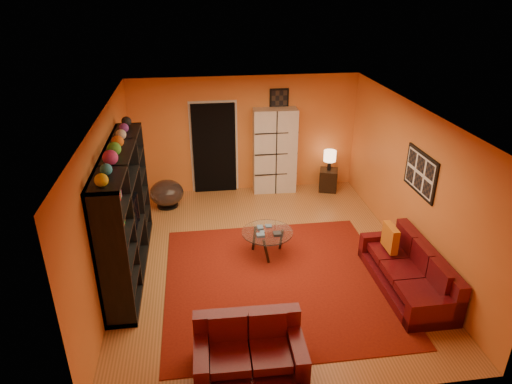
{
  "coord_description": "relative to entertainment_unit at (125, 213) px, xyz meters",
  "views": [
    {
      "loc": [
        -1.08,
        -6.67,
        4.44
      ],
      "look_at": [
        -0.15,
        0.1,
        1.24
      ],
      "focal_mm": 32.0,
      "sensor_mm": 36.0,
      "label": 1
    }
  ],
  "objects": [
    {
      "name": "floor",
      "position": [
        2.27,
        0.0,
        -1.05
      ],
      "size": [
        6.0,
        6.0,
        0.0
      ],
      "primitive_type": "plane",
      "color": "#995E2F",
      "rests_on": "ground"
    },
    {
      "name": "ceiling",
      "position": [
        2.27,
        0.0,
        1.55
      ],
      "size": [
        6.0,
        6.0,
        0.0
      ],
      "primitive_type": "plane",
      "rotation": [
        3.14,
        0.0,
        0.0
      ],
      "color": "white",
      "rests_on": "wall_back"
    },
    {
      "name": "wall_back",
      "position": [
        2.27,
        3.0,
        0.25
      ],
      "size": [
        6.0,
        0.0,
        6.0
      ],
      "primitive_type": "plane",
      "rotation": [
        1.57,
        0.0,
        0.0
      ],
      "color": "orange",
      "rests_on": "floor"
    },
    {
      "name": "wall_front",
      "position": [
        2.27,
        -3.0,
        0.25
      ],
      "size": [
        6.0,
        0.0,
        6.0
      ],
      "primitive_type": "plane",
      "rotation": [
        -1.57,
        0.0,
        0.0
      ],
      "color": "orange",
      "rests_on": "floor"
    },
    {
      "name": "wall_left",
      "position": [
        -0.23,
        0.0,
        0.25
      ],
      "size": [
        0.0,
        6.0,
        6.0
      ],
      "primitive_type": "plane",
      "rotation": [
        1.57,
        0.0,
        1.57
      ],
      "color": "orange",
      "rests_on": "floor"
    },
    {
      "name": "wall_right",
      "position": [
        4.78,
        0.0,
        0.25
      ],
      "size": [
        0.0,
        6.0,
        6.0
      ],
      "primitive_type": "plane",
      "rotation": [
        1.57,
        0.0,
        -1.57
      ],
      "color": "orange",
      "rests_on": "floor"
    },
    {
      "name": "rug",
      "position": [
        2.38,
        -0.7,
        -1.04
      ],
      "size": [
        3.6,
        3.6,
        0.01
      ],
      "primitive_type": "cube",
      "color": "#5E120A",
      "rests_on": "floor"
    },
    {
      "name": "doorway",
      "position": [
        1.57,
        2.96,
        -0.03
      ],
      "size": [
        0.95,
        0.1,
        2.04
      ],
      "primitive_type": "cube",
      "color": "black",
      "rests_on": "floor"
    },
    {
      "name": "wall_art_right",
      "position": [
        4.75,
        -0.3,
        0.55
      ],
      "size": [
        0.03,
        1.0,
        0.7
      ],
      "primitive_type": "cube",
      "color": "black",
      "rests_on": "wall_right"
    },
    {
      "name": "wall_art_back",
      "position": [
        3.02,
        2.98,
        1.0
      ],
      "size": [
        0.42,
        0.03,
        0.52
      ],
      "primitive_type": "cube",
      "color": "black",
      "rests_on": "wall_back"
    },
    {
      "name": "entertainment_unit",
      "position": [
        0.0,
        0.0,
        0.0
      ],
      "size": [
        0.45,
        3.0,
        2.1
      ],
      "primitive_type": "cube",
      "color": "black",
      "rests_on": "floor"
    },
    {
      "name": "tv",
      "position": [
        0.05,
        -0.01,
        -0.08
      ],
      "size": [
        0.86,
        0.11,
        0.5
      ],
      "primitive_type": "imported",
      "rotation": [
        0.0,
        0.0,
        1.57
      ],
      "color": "black",
      "rests_on": "entertainment_unit"
    },
    {
      "name": "sofa",
      "position": [
        4.41,
        -1.14,
        -0.76
      ],
      "size": [
        0.83,
        2.01,
        0.85
      ],
      "rotation": [
        0.0,
        0.0,
        0.01
      ],
      "color": "#47090F",
      "rests_on": "rug"
    },
    {
      "name": "loveseat",
      "position": [
        1.69,
        -2.42,
        -0.76
      ],
      "size": [
        1.36,
        0.84,
        0.85
      ],
      "rotation": [
        0.0,
        0.0,
        1.55
      ],
      "color": "#47090F",
      "rests_on": "rug"
    },
    {
      "name": "throw_pillow",
      "position": [
        4.22,
        -0.64,
        -0.42
      ],
      "size": [
        0.12,
        0.42,
        0.42
      ],
      "primitive_type": "cube",
      "color": "#CD6916",
      "rests_on": "sofa"
    },
    {
      "name": "coffee_table",
      "position": [
        2.33,
        0.12,
        -0.64
      ],
      "size": [
        0.9,
        0.9,
        0.45
      ],
      "rotation": [
        0.0,
        0.0,
        0.31
      ],
      "color": "silver",
      "rests_on": "floor"
    },
    {
      "name": "storage_cabinet",
      "position": [
        2.92,
        2.8,
        -0.09
      ],
      "size": [
        0.97,
        0.46,
        1.91
      ],
      "primitive_type": "cube",
      "rotation": [
        0.0,
        0.0,
        -0.04
      ],
      "color": "silver",
      "rests_on": "floor"
    },
    {
      "name": "bowl_chair",
      "position": [
        0.5,
        2.27,
        -0.74
      ],
      "size": [
        0.71,
        0.71,
        0.58
      ],
      "color": "black",
      "rests_on": "floor"
    },
    {
      "name": "side_table",
      "position": [
        4.14,
        2.62,
        -0.8
      ],
      "size": [
        0.5,
        0.5,
        0.5
      ],
      "primitive_type": "cube",
      "rotation": [
        0.0,
        0.0,
        -0.3
      ],
      "color": "black",
      "rests_on": "floor"
    },
    {
      "name": "table_lamp",
      "position": [
        4.14,
        2.62,
        -0.22
      ],
      "size": [
        0.28,
        0.28,
        0.46
      ],
      "color": "black",
      "rests_on": "side_table"
    }
  ]
}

